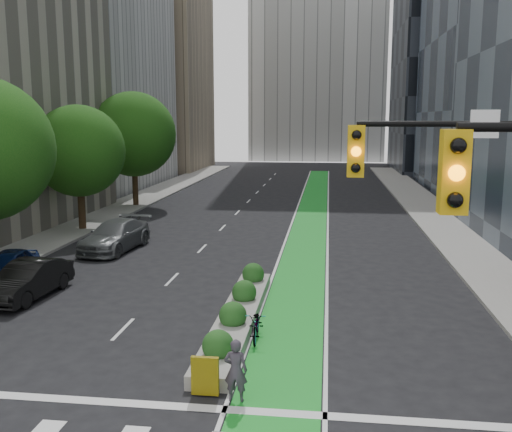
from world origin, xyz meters
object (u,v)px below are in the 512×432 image
(cyclist, at_px, (236,370))
(parked_car_left_far, at_px, (115,236))
(parked_car_left_near, at_px, (7,266))
(parked_car_left_mid, at_px, (28,280))
(bicycle, at_px, (257,324))
(median_planter, at_px, (238,313))

(cyclist, xyz_separation_m, parked_car_left_far, (-9.00, 15.45, -0.02))
(parked_car_left_near, bearing_deg, parked_car_left_mid, -50.73)
(cyclist, distance_m, parked_car_left_mid, 11.74)
(bicycle, distance_m, cyclist, 4.10)
(median_planter, xyz_separation_m, parked_car_left_mid, (-8.53, 1.75, 0.35))
(cyclist, height_order, parked_car_left_near, cyclist)
(bicycle, height_order, parked_car_left_near, parked_car_left_near)
(median_planter, xyz_separation_m, parked_car_left_near, (-10.61, 3.80, 0.30))
(parked_car_left_near, relative_size, parked_car_left_mid, 0.90)
(bicycle, bearing_deg, parked_car_left_far, 125.17)
(parked_car_left_near, distance_m, parked_car_left_mid, 2.92)
(parked_car_left_mid, height_order, parked_car_left_far, parked_car_left_far)
(median_planter, height_order, parked_car_left_mid, parked_car_left_mid)
(cyclist, distance_m, parked_car_left_far, 17.88)
(median_planter, bearing_deg, parked_car_left_mid, 168.38)
(median_planter, bearing_deg, parked_car_left_far, 129.13)
(parked_car_left_near, xyz_separation_m, parked_car_left_mid, (2.08, -2.05, 0.05))
(median_planter, distance_m, parked_car_left_near, 11.27)
(parked_car_left_mid, bearing_deg, median_planter, -7.53)
(parked_car_left_near, xyz_separation_m, parked_car_left_far, (2.41, 6.27, 0.11))
(median_planter, relative_size, parked_car_left_mid, 2.35)
(bicycle, xyz_separation_m, cyclist, (0.00, -4.09, 0.33))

